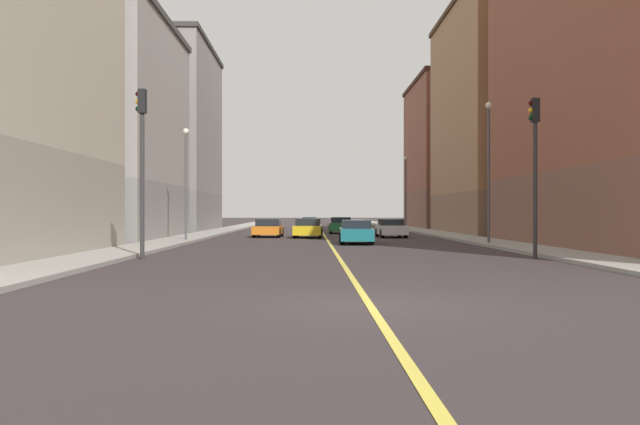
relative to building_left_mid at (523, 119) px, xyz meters
The scene contains 20 objects.
ground_plane 46.78m from the building_left_mid, 110.86° to the right, with size 400.00×400.00×0.00m, color #372F30.
sidewalk_left 13.28m from the building_left_mid, 139.50° to the left, with size 2.55×168.00×0.15m, color #9E9B93.
sidewalk_right 27.77m from the building_left_mid, 166.37° to the left, with size 2.55×168.00×0.15m, color #9E9B93.
lane_center_stripe 19.80m from the building_left_mid, 159.31° to the left, with size 0.16×154.00×0.01m, color #E5D14C.
building_left_mid is the anchor object (origin of this frame).
building_left_far 19.59m from the building_left_mid, 90.00° to the left, with size 12.19×16.48×16.17m.
building_right_midblock 34.48m from the building_left_mid, 161.59° to the right, with size 12.19×16.29×14.43m.
building_right_distant 33.80m from the building_left_mid, 165.08° to the left, with size 12.19×16.82×17.37m.
traffic_light_left_near 31.73m from the building_left_mid, 106.56° to the right, with size 0.40×0.32×6.10m.
traffic_light_right_near 38.61m from the building_left_mid, 128.42° to the right, with size 0.40×0.32×6.40m.
street_lamp_left_near 21.49m from the building_left_mid, 112.11° to the right, with size 0.36×0.36×7.50m.
street_lamp_right_near 29.54m from the building_left_mid, 148.36° to the right, with size 0.36×0.36×6.57m.
street_lamp_left_far 15.14m from the building_left_mid, 123.43° to the left, with size 0.36×0.36×7.13m.
car_white 16.63m from the building_left_mid, 145.99° to the right, with size 1.93×4.18×1.29m.
car_green 17.25m from the building_left_mid, behind, with size 2.05×4.67×1.35m.
car_silver 28.50m from the building_left_mid, 130.02° to the left, with size 1.88×4.16×1.20m.
car_yellow 21.36m from the building_left_mid, 154.17° to the right, with size 2.09×4.20×1.32m.
car_teal 24.71m from the building_left_mid, 130.00° to the right, with size 1.92×4.33×1.33m.
car_red 19.83m from the building_left_mid, 145.18° to the left, with size 1.87×4.59×1.27m.
car_orange 23.33m from the building_left_mid, 160.26° to the right, with size 2.07×4.11×1.29m.
Camera 1 is at (-1.15, -13.05, 1.78)m, focal length 38.57 mm.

